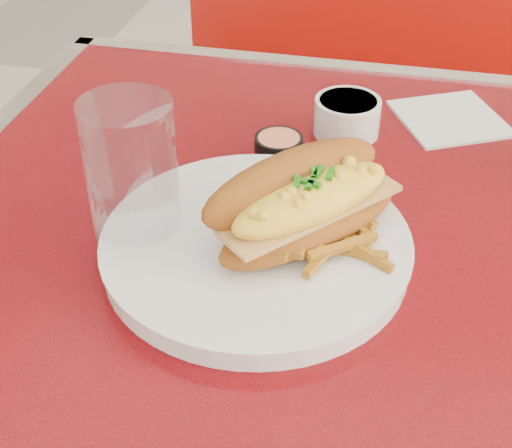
% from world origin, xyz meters
% --- Properties ---
extents(diner_table, '(1.23, 0.83, 0.77)m').
position_xyz_m(diner_table, '(0.00, 0.00, 0.61)').
color(diner_table, red).
rests_on(diner_table, ground).
extents(booth_bench_far, '(1.20, 0.51, 0.90)m').
position_xyz_m(booth_bench_far, '(0.00, 0.81, 0.29)').
color(booth_bench_far, maroon).
rests_on(booth_bench_far, ground).
extents(dinner_plate, '(0.35, 0.35, 0.02)m').
position_xyz_m(dinner_plate, '(-0.22, -0.06, 0.78)').
color(dinner_plate, white).
rests_on(dinner_plate, diner_table).
extents(mac_hoagie, '(0.21, 0.22, 0.09)m').
position_xyz_m(mac_hoagie, '(-0.17, -0.04, 0.83)').
color(mac_hoagie, '#995318').
rests_on(mac_hoagie, dinner_plate).
extents(fries_pile, '(0.12, 0.11, 0.03)m').
position_xyz_m(fries_pile, '(-0.14, -0.04, 0.81)').
color(fries_pile, '#BF8120').
rests_on(fries_pile, dinner_plate).
extents(fork, '(0.07, 0.14, 0.00)m').
position_xyz_m(fork, '(-0.15, -0.03, 0.79)').
color(fork, silver).
rests_on(fork, dinner_plate).
extents(gravy_ramekin, '(0.09, 0.09, 0.05)m').
position_xyz_m(gravy_ramekin, '(-0.16, 0.20, 0.79)').
color(gravy_ramekin, white).
rests_on(gravy_ramekin, diner_table).
extents(sauce_cup_left, '(0.07, 0.07, 0.03)m').
position_xyz_m(sauce_cup_left, '(-0.23, 0.13, 0.79)').
color(sauce_cup_left, black).
rests_on(sauce_cup_left, diner_table).
extents(water_tumbler, '(0.11, 0.11, 0.16)m').
position_xyz_m(water_tumbler, '(-0.34, -0.06, 0.85)').
color(water_tumbler, '#A3C0D2').
rests_on(water_tumbler, diner_table).
extents(paper_napkin, '(0.17, 0.17, 0.00)m').
position_xyz_m(paper_napkin, '(-0.03, 0.27, 0.77)').
color(paper_napkin, silver).
rests_on(paper_napkin, diner_table).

